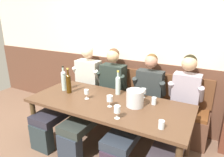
{
  "coord_description": "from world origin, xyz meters",
  "views": [
    {
      "loc": [
        1.19,
        -2.01,
        1.86
      ],
      "look_at": [
        -0.13,
        0.43,
        0.93
      ],
      "focal_mm": 32.35,
      "sensor_mm": 36.0,
      "label": 1
    }
  ],
  "objects_px": {
    "wine_bottle_green_tall": "(64,80)",
    "wine_glass_left_end": "(143,91)",
    "water_tumbler_left": "(161,125)",
    "ice_bucket": "(135,98)",
    "person_right_seat": "(102,95)",
    "wine_bottle_amber_mid": "(118,84)",
    "person_center_left_seat": "(76,90)",
    "wine_glass_mid_right": "(117,109)",
    "wine_glass_center_rear": "(110,99)",
    "person_left_seat": "(140,107)",
    "dining_table": "(108,107)",
    "wall_bench": "(130,110)",
    "person_center_right_seat": "(180,112)",
    "wine_bottle_clear_water": "(69,83)",
    "wine_glass_center_front": "(87,92)",
    "water_tumbler_right": "(154,101)"
  },
  "relations": [
    {
      "from": "wall_bench",
      "to": "water_tumbler_left",
      "type": "relative_size",
      "value": 27.65
    },
    {
      "from": "wine_glass_center_rear",
      "to": "wine_glass_left_end",
      "type": "relative_size",
      "value": 1.12
    },
    {
      "from": "person_center_left_seat",
      "to": "person_center_right_seat",
      "type": "distance_m",
      "value": 1.66
    },
    {
      "from": "wall_bench",
      "to": "wine_bottle_green_tall",
      "type": "relative_size",
      "value": 6.44
    },
    {
      "from": "person_center_right_seat",
      "to": "ice_bucket",
      "type": "height_order",
      "value": "person_center_right_seat"
    },
    {
      "from": "person_left_seat",
      "to": "wine_glass_center_rear",
      "type": "xyz_separation_m",
      "value": [
        -0.25,
        -0.41,
        0.23
      ]
    },
    {
      "from": "dining_table",
      "to": "wine_bottle_amber_mid",
      "type": "height_order",
      "value": "wine_bottle_amber_mid"
    },
    {
      "from": "wine_glass_center_front",
      "to": "water_tumbler_right",
      "type": "height_order",
      "value": "wine_glass_center_front"
    },
    {
      "from": "person_center_right_seat",
      "to": "wall_bench",
      "type": "bearing_deg",
      "value": 155.49
    },
    {
      "from": "dining_table",
      "to": "wine_glass_center_rear",
      "type": "relative_size",
      "value": 14.68
    },
    {
      "from": "wall_bench",
      "to": "person_left_seat",
      "type": "relative_size",
      "value": 1.8
    },
    {
      "from": "wall_bench",
      "to": "dining_table",
      "type": "height_order",
      "value": "wall_bench"
    },
    {
      "from": "ice_bucket",
      "to": "wine_glass_mid_right",
      "type": "distance_m",
      "value": 0.39
    },
    {
      "from": "person_right_seat",
      "to": "wine_bottle_amber_mid",
      "type": "distance_m",
      "value": 0.39
    },
    {
      "from": "person_left_seat",
      "to": "wine_glass_left_end",
      "type": "xyz_separation_m",
      "value": [
        0.02,
        0.05,
        0.22
      ]
    },
    {
      "from": "wine_bottle_clear_water",
      "to": "wine_glass_center_rear",
      "type": "height_order",
      "value": "wine_bottle_clear_water"
    },
    {
      "from": "wine_bottle_green_tall",
      "to": "person_center_left_seat",
      "type": "bearing_deg",
      "value": 93.79
    },
    {
      "from": "wine_bottle_amber_mid",
      "to": "water_tumbler_left",
      "type": "distance_m",
      "value": 0.99
    },
    {
      "from": "wall_bench",
      "to": "ice_bucket",
      "type": "bearing_deg",
      "value": -62.54
    },
    {
      "from": "wall_bench",
      "to": "wine_bottle_green_tall",
      "type": "height_order",
      "value": "wine_bottle_green_tall"
    },
    {
      "from": "wine_bottle_green_tall",
      "to": "wine_glass_left_end",
      "type": "relative_size",
      "value": 2.92
    },
    {
      "from": "wine_bottle_clear_water",
      "to": "wine_glass_center_front",
      "type": "height_order",
      "value": "wine_bottle_clear_water"
    },
    {
      "from": "person_right_seat",
      "to": "person_center_right_seat",
      "type": "relative_size",
      "value": 1.01
    },
    {
      "from": "ice_bucket",
      "to": "wine_glass_mid_right",
      "type": "bearing_deg",
      "value": -98.28
    },
    {
      "from": "water_tumbler_right",
      "to": "water_tumbler_left",
      "type": "distance_m",
      "value": 0.56
    },
    {
      "from": "person_center_left_seat",
      "to": "ice_bucket",
      "type": "distance_m",
      "value": 1.21
    },
    {
      "from": "dining_table",
      "to": "wine_bottle_clear_water",
      "type": "bearing_deg",
      "value": 178.94
    },
    {
      "from": "person_right_seat",
      "to": "water_tumbler_left",
      "type": "height_order",
      "value": "person_right_seat"
    },
    {
      "from": "wine_bottle_green_tall",
      "to": "wine_bottle_amber_mid",
      "type": "bearing_deg",
      "value": 17.4
    },
    {
      "from": "dining_table",
      "to": "wine_bottle_green_tall",
      "type": "bearing_deg",
      "value": 175.78
    },
    {
      "from": "person_center_left_seat",
      "to": "wine_glass_center_rear",
      "type": "height_order",
      "value": "person_center_left_seat"
    },
    {
      "from": "wall_bench",
      "to": "person_center_right_seat",
      "type": "relative_size",
      "value": 1.8
    },
    {
      "from": "wine_glass_center_rear",
      "to": "wine_glass_left_end",
      "type": "distance_m",
      "value": 0.54
    },
    {
      "from": "ice_bucket",
      "to": "wine_glass_left_end",
      "type": "xyz_separation_m",
      "value": [
        -0.0,
        0.3,
        -0.02
      ]
    },
    {
      "from": "ice_bucket",
      "to": "wine_glass_center_rear",
      "type": "xyz_separation_m",
      "value": [
        -0.27,
        -0.16,
        -0.01
      ]
    },
    {
      "from": "person_left_seat",
      "to": "wine_bottle_amber_mid",
      "type": "height_order",
      "value": "person_left_seat"
    },
    {
      "from": "person_right_seat",
      "to": "wine_bottle_amber_mid",
      "type": "relative_size",
      "value": 3.9
    },
    {
      "from": "wine_bottle_clear_water",
      "to": "wine_bottle_amber_mid",
      "type": "height_order",
      "value": "wine_bottle_clear_water"
    },
    {
      "from": "ice_bucket",
      "to": "wine_bottle_green_tall",
      "type": "relative_size",
      "value": 0.58
    },
    {
      "from": "dining_table",
      "to": "wine_bottle_green_tall",
      "type": "relative_size",
      "value": 5.65
    },
    {
      "from": "person_right_seat",
      "to": "wine_glass_left_end",
      "type": "distance_m",
      "value": 0.69
    },
    {
      "from": "person_left_seat",
      "to": "wine_bottle_clear_water",
      "type": "xyz_separation_m",
      "value": [
        -0.99,
        -0.3,
        0.29
      ]
    },
    {
      "from": "person_right_seat",
      "to": "wine_glass_mid_right",
      "type": "bearing_deg",
      "value": -48.17
    },
    {
      "from": "person_center_left_seat",
      "to": "person_right_seat",
      "type": "distance_m",
      "value": 0.5
    },
    {
      "from": "wine_glass_left_end",
      "to": "water_tumbler_right",
      "type": "bearing_deg",
      "value": -35.9
    },
    {
      "from": "wine_bottle_amber_mid",
      "to": "wine_glass_center_front",
      "type": "distance_m",
      "value": 0.46
    },
    {
      "from": "person_center_left_seat",
      "to": "wine_glass_left_end",
      "type": "xyz_separation_m",
      "value": [
        1.16,
        0.01,
        0.19
      ]
    },
    {
      "from": "wall_bench",
      "to": "ice_bucket",
      "type": "distance_m",
      "value": 0.94
    },
    {
      "from": "water_tumbler_left",
      "to": "ice_bucket",
      "type": "bearing_deg",
      "value": 140.93
    },
    {
      "from": "wine_bottle_amber_mid",
      "to": "dining_table",
      "type": "bearing_deg",
      "value": -88.49
    }
  ]
}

